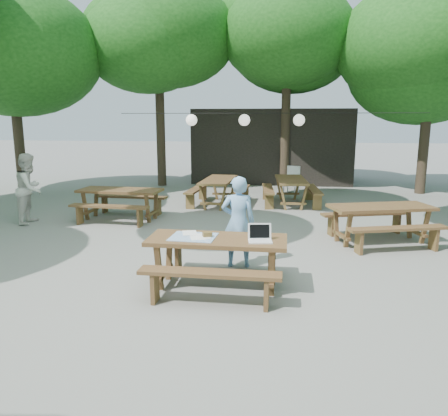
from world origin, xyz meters
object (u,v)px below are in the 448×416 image
picnic_table_nw (121,204)px  second_person (30,188)px  main_picnic_table (217,262)px  plastic_chair (291,186)px  woman (238,222)px

picnic_table_nw → second_person: 2.12m
main_picnic_table → picnic_table_nw: bearing=126.9°
picnic_table_nw → second_person: size_ratio=1.23×
second_person → plastic_chair: bearing=-57.6°
second_person → plastic_chair: second_person is taller
main_picnic_table → picnic_table_nw: same height
picnic_table_nw → plastic_chair: plastic_chair is taller
main_picnic_table → plastic_chair: bearing=82.3°
second_person → main_picnic_table: bearing=-131.3°
woman → second_person: 5.74m
main_picnic_table → plastic_chair: 8.57m
plastic_chair → picnic_table_nw: bearing=-113.5°
main_picnic_table → second_person: second_person is taller
woman → picnic_table_nw: bearing=-49.2°
plastic_chair → woman: bearing=-77.4°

